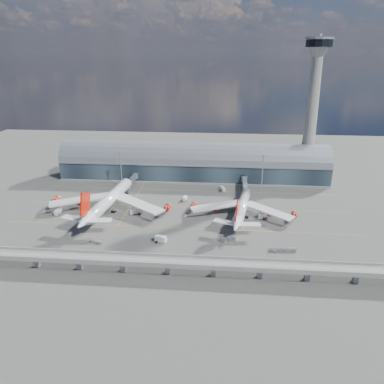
# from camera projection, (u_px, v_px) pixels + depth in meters

# --- Properties ---
(ground) EXTENTS (500.00, 500.00, 0.00)m
(ground) POSITION_uv_depth(u_px,v_px,m) (182.00, 220.00, 216.24)
(ground) COLOR #474744
(ground) RESTS_ON ground
(taxi_lines) EXTENTS (200.00, 80.12, 0.01)m
(taxi_lines) POSITION_uv_depth(u_px,v_px,m) (186.00, 206.00, 236.86)
(taxi_lines) COLOR gold
(taxi_lines) RESTS_ON ground
(terminal) EXTENTS (200.00, 30.00, 28.00)m
(terminal) POSITION_uv_depth(u_px,v_px,m) (193.00, 164.00, 285.00)
(terminal) COLOR #202B35
(terminal) RESTS_ON ground
(control_tower) EXTENTS (19.00, 19.00, 103.00)m
(control_tower) POSITION_uv_depth(u_px,v_px,m) (312.00, 111.00, 268.53)
(control_tower) COLOR gray
(control_tower) RESTS_ON ground
(guideway) EXTENTS (220.00, 8.50, 7.20)m
(guideway) POSITION_uv_depth(u_px,v_px,m) (168.00, 262.00, 163.09)
(guideway) COLOR gray
(guideway) RESTS_ON ground
(floodlight_mast_left) EXTENTS (3.00, 0.70, 25.70)m
(floodlight_mast_left) POSITION_uv_depth(u_px,v_px,m) (121.00, 168.00, 266.86)
(floodlight_mast_left) COLOR gray
(floodlight_mast_left) RESTS_ON ground
(floodlight_mast_right) EXTENTS (3.00, 0.70, 25.70)m
(floodlight_mast_right) POSITION_uv_depth(u_px,v_px,m) (262.00, 172.00, 258.64)
(floodlight_mast_right) COLOR gray
(floodlight_mast_right) RESTS_ON ground
(airliner_left) EXTENTS (75.92, 79.81, 24.30)m
(airliner_left) POSITION_uv_depth(u_px,v_px,m) (108.00, 201.00, 226.43)
(airliner_left) COLOR white
(airliner_left) RESTS_ON ground
(airliner_right) EXTENTS (63.09, 66.00, 20.96)m
(airliner_right) POSITION_uv_depth(u_px,v_px,m) (242.00, 208.00, 219.97)
(airliner_right) COLOR white
(airliner_right) RESTS_ON ground
(jet_bridge_left) EXTENTS (4.40, 28.00, 7.25)m
(jet_bridge_left) POSITION_uv_depth(u_px,v_px,m) (132.00, 180.00, 267.45)
(jet_bridge_left) COLOR gray
(jet_bridge_left) RESTS_ON ground
(jet_bridge_right) EXTENTS (4.40, 32.00, 7.25)m
(jet_bridge_right) POSITION_uv_depth(u_px,v_px,m) (245.00, 185.00, 259.01)
(jet_bridge_right) COLOR gray
(jet_bridge_right) RESTS_ON ground
(service_truck_0) EXTENTS (2.69, 7.40, 3.05)m
(service_truck_0) POSITION_uv_depth(u_px,v_px,m) (58.00, 211.00, 224.60)
(service_truck_0) COLOR silver
(service_truck_0) RESTS_ON ground
(service_truck_1) EXTENTS (6.23, 4.07, 3.33)m
(service_truck_1) POSITION_uv_depth(u_px,v_px,m) (161.00, 239.00, 191.22)
(service_truck_1) COLOR silver
(service_truck_1) RESTS_ON ground
(service_truck_2) EXTENTS (8.05, 5.75, 2.87)m
(service_truck_2) POSITION_uv_depth(u_px,v_px,m) (136.00, 211.00, 224.75)
(service_truck_2) COLOR silver
(service_truck_2) RESTS_ON ground
(service_truck_3) EXTENTS (3.33, 7.01, 3.28)m
(service_truck_3) POSITION_uv_depth(u_px,v_px,m) (261.00, 215.00, 219.69)
(service_truck_3) COLOR silver
(service_truck_3) RESTS_ON ground
(service_truck_4) EXTENTS (2.76, 4.84, 2.68)m
(service_truck_4) POSITION_uv_depth(u_px,v_px,m) (185.00, 199.00, 244.58)
(service_truck_4) COLOR silver
(service_truck_4) RESTS_ON ground
(service_truck_5) EXTENTS (4.58, 5.98, 2.72)m
(service_truck_5) POSITION_uv_depth(u_px,v_px,m) (222.00, 189.00, 262.26)
(service_truck_5) COLOR silver
(service_truck_5) RESTS_ON ground
(cargo_train_0) EXTENTS (6.61, 2.76, 1.45)m
(cargo_train_0) POSITION_uv_depth(u_px,v_px,m) (97.00, 242.00, 190.36)
(cargo_train_0) COLOR gray
(cargo_train_0) RESTS_ON ground
(cargo_train_1) EXTENTS (13.11, 2.41, 1.73)m
(cargo_train_1) POSITION_uv_depth(u_px,v_px,m) (283.00, 250.00, 182.49)
(cargo_train_1) COLOR gray
(cargo_train_1) RESTS_ON ground
(cargo_train_2) EXTENTS (8.72, 4.99, 1.94)m
(cargo_train_2) POSITION_uv_depth(u_px,v_px,m) (229.00, 239.00, 192.44)
(cargo_train_2) COLOR gray
(cargo_train_2) RESTS_ON ground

